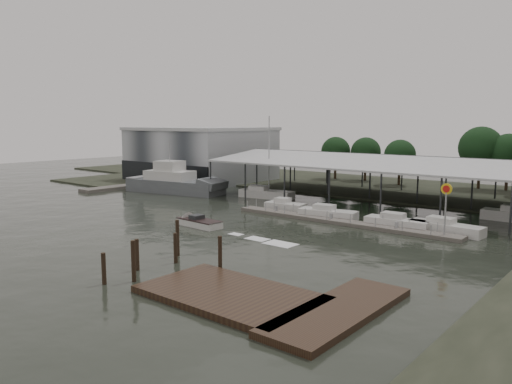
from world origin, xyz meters
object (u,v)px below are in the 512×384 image
Objects in this scene: shell_fuel_sign at (446,200)px; grey_trawler at (175,183)px; white_sailboat at (266,194)px; speedboat_underway at (196,222)px.

shell_fuel_sign is 0.31× the size of grey_trawler.
shell_fuel_sign is 45.83m from grey_trawler.
grey_trawler is (-45.51, 4.87, -2.35)m from shell_fuel_sign.
grey_trawler is 15.87m from white_sailboat.
shell_fuel_sign is 0.44× the size of white_sailboat.
grey_trawler reaches higher than speedboat_underway.
shell_fuel_sign reaches higher than speedboat_underway.
shell_fuel_sign is at bearing -17.02° from grey_trawler.
white_sailboat is (-30.43, 9.72, -3.27)m from shell_fuel_sign.
grey_trawler reaches higher than shell_fuel_sign.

